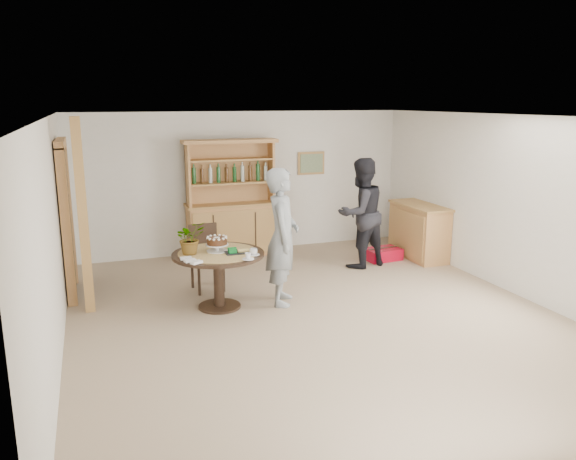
# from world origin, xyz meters

# --- Properties ---
(ground) EXTENTS (7.00, 7.00, 0.00)m
(ground) POSITION_xyz_m (0.00, 0.00, 0.00)
(ground) COLOR tan
(ground) RESTS_ON ground
(room_shell) EXTENTS (6.04, 7.04, 2.52)m
(room_shell) POSITION_xyz_m (0.00, 0.01, 1.74)
(room_shell) COLOR white
(room_shell) RESTS_ON ground
(doorway) EXTENTS (0.13, 1.10, 2.18)m
(doorway) POSITION_xyz_m (-2.93, 2.00, 1.11)
(doorway) COLOR black
(doorway) RESTS_ON ground
(pine_post) EXTENTS (0.12, 0.12, 2.50)m
(pine_post) POSITION_xyz_m (-2.70, 1.20, 1.25)
(pine_post) COLOR #AB7A48
(pine_post) RESTS_ON ground
(hutch) EXTENTS (1.62, 0.54, 2.04)m
(hutch) POSITION_xyz_m (-0.30, 3.24, 0.69)
(hutch) COLOR tan
(hutch) RESTS_ON ground
(sideboard) EXTENTS (0.54, 1.26, 0.94)m
(sideboard) POSITION_xyz_m (2.74, 2.00, 0.47)
(sideboard) COLOR tan
(sideboard) RESTS_ON ground
(dining_table) EXTENTS (1.20, 1.20, 0.76)m
(dining_table) POSITION_xyz_m (-1.08, 0.76, 0.60)
(dining_table) COLOR black
(dining_table) RESTS_ON ground
(dining_chair) EXTENTS (0.46, 0.46, 0.95)m
(dining_chair) POSITION_xyz_m (-1.09, 1.59, 0.54)
(dining_chair) COLOR black
(dining_chair) RESTS_ON ground
(birthday_cake) EXTENTS (0.30, 0.30, 0.20)m
(birthday_cake) POSITION_xyz_m (-1.08, 0.81, 0.88)
(birthday_cake) COLOR white
(birthday_cake) RESTS_ON dining_table
(flower_vase) EXTENTS (0.47, 0.44, 0.42)m
(flower_vase) POSITION_xyz_m (-1.43, 0.81, 0.97)
(flower_vase) COLOR #3F7233
(flower_vase) RESTS_ON dining_table
(gift_tray) EXTENTS (0.30, 0.20, 0.08)m
(gift_tray) POSITION_xyz_m (-0.86, 0.64, 0.79)
(gift_tray) COLOR black
(gift_tray) RESTS_ON dining_table
(coffee_cup_a) EXTENTS (0.15, 0.15, 0.09)m
(coffee_cup_a) POSITION_xyz_m (-0.68, 0.48, 0.80)
(coffee_cup_a) COLOR silver
(coffee_cup_a) RESTS_ON dining_table
(coffee_cup_b) EXTENTS (0.15, 0.15, 0.08)m
(coffee_cup_b) POSITION_xyz_m (-0.80, 0.31, 0.79)
(coffee_cup_b) COLOR silver
(coffee_cup_b) RESTS_ON dining_table
(napkins) EXTENTS (0.24, 0.33, 0.03)m
(napkins) POSITION_xyz_m (-1.49, 0.45, 0.77)
(napkins) COLOR white
(napkins) RESTS_ON dining_table
(teen_boy) EXTENTS (0.65, 0.78, 1.84)m
(teen_boy) POSITION_xyz_m (-0.23, 0.66, 0.92)
(teen_boy) COLOR gray
(teen_boy) RESTS_ON ground
(adult_person) EXTENTS (1.02, 0.88, 1.79)m
(adult_person) POSITION_xyz_m (1.53, 1.86, 0.90)
(adult_person) COLOR black
(adult_person) RESTS_ON ground
(red_suitcase) EXTENTS (0.64, 0.46, 0.21)m
(red_suitcase) POSITION_xyz_m (2.08, 2.07, 0.10)
(red_suitcase) COLOR red
(red_suitcase) RESTS_ON ground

